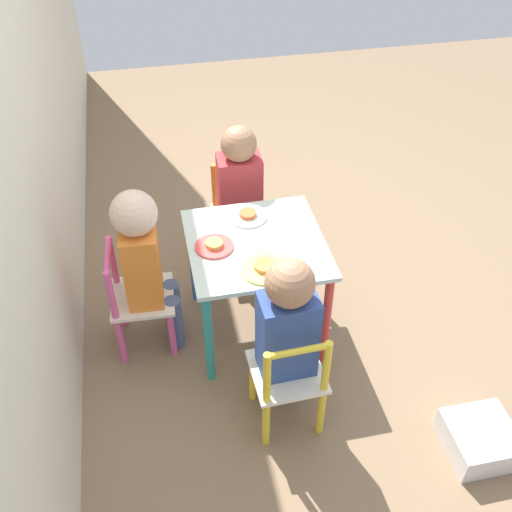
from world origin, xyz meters
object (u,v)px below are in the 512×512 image
child_right (240,189)px  storage_bin (480,439)px  kids_table (256,257)px  plate_right (248,216)px  chair_orange (239,217)px  plate_left (265,268)px  chair_yellow (289,379)px  chair_pink (137,300)px  plate_back (214,246)px  child_back (145,257)px  child_left (286,327)px

child_right → storage_bin: (-1.22, -0.67, -0.39)m
kids_table → plate_right: 0.19m
chair_orange → plate_left: 0.72m
chair_yellow → chair_pink: same height
plate_right → chair_pink: bearing=105.9°
chair_pink → kids_table: bearing=-90.0°
chair_pink → storage_bin: bearing=-121.1°
kids_table → plate_back: 0.19m
child_back → child_right: bearing=-44.8°
chair_pink → plate_left: (-0.19, -0.50, 0.26)m
kids_table → child_right: bearing=-2.3°
chair_orange → storage_bin: 1.45m
chair_orange → child_left: child_left is taller
chair_pink → plate_right: 0.58m
chair_orange → child_back: size_ratio=0.65×
plate_left → plate_back: 0.24m
chair_pink → chair_yellow: bearing=-132.5°
child_left → storage_bin: size_ratio=3.19×
plate_back → chair_pink: bearing=85.6°
kids_table → chair_orange: size_ratio=1.08×
plate_back → kids_table: bearing=-90.0°
chair_yellow → kids_table: bearing=-90.0°
chair_yellow → chair_orange: same height
chair_pink → chair_orange: (0.48, -0.52, 0.00)m
child_left → plate_right: (0.61, 0.02, 0.04)m
child_right → plate_right: (-0.28, 0.02, 0.05)m
plate_left → plate_right: (0.34, -0.00, -0.00)m
kids_table → chair_yellow: (-0.50, -0.02, -0.17)m
child_back → child_right: (0.42, -0.46, -0.02)m
child_left → plate_right: child_left is taller
chair_yellow → storage_bin: bearing=155.7°
chair_orange → child_back: child_back is taller
child_right → plate_right: 0.28m
plate_left → storage_bin: size_ratio=0.79×
kids_table → plate_right: bearing=0.0°
kids_table → chair_yellow: size_ratio=1.08×
plate_back → plate_right: size_ratio=0.94×
child_left → child_back: size_ratio=0.99×
kids_table → plate_right: (0.17, 0.00, 0.09)m
child_right → kids_table: bearing=-90.0°
chair_orange → child_left: size_ratio=0.66×
chair_pink → chair_orange: same height
chair_pink → chair_orange: 0.71m
child_left → plate_right: 0.62m
child_back → child_left: bearing=-132.5°
kids_table → chair_yellow: 0.53m
chair_pink → plate_back: bearing=-91.5°
chair_yellow → plate_back: (0.50, 0.19, 0.26)m
kids_table → chair_orange: chair_orange is taller
chair_pink → child_left: child_left is taller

